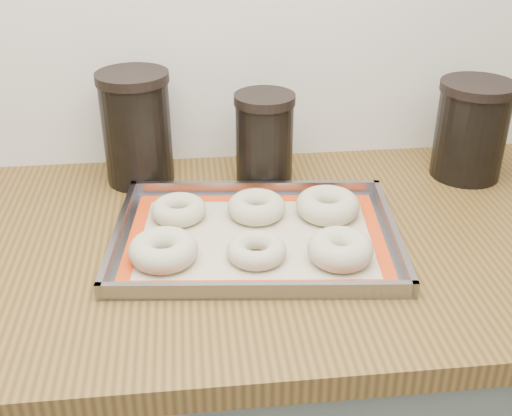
{
  "coord_description": "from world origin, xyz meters",
  "views": [
    {
      "loc": [
        -0.3,
        0.77,
        1.46
      ],
      "look_at": [
        -0.2,
        1.66,
        0.96
      ],
      "focal_mm": 45.0,
      "sensor_mm": 36.0,
      "label": 1
    }
  ],
  "objects": [
    {
      "name": "bagel_back_left",
      "position": [
        -0.33,
        1.74,
        0.92
      ],
      "size": [
        0.12,
        0.12,
        0.03
      ],
      "primitive_type": "torus",
      "rotation": [
        0.0,
        0.0,
        -0.37
      ],
      "color": "beige",
      "rests_on": "baking_mat"
    },
    {
      "name": "bagel_back_mid",
      "position": [
        -0.19,
        1.73,
        0.92
      ],
      "size": [
        0.12,
        0.12,
        0.04
      ],
      "primitive_type": "torus",
      "rotation": [
        0.0,
        0.0,
        -0.2
      ],
      "color": "beige",
      "rests_on": "baking_mat"
    },
    {
      "name": "countertop",
      "position": [
        0.0,
        1.68,
        0.88
      ],
      "size": [
        3.06,
        0.68,
        0.04
      ],
      "primitive_type": "cube",
      "color": "brown",
      "rests_on": "cabinet"
    },
    {
      "name": "canister_right",
      "position": [
        0.24,
        1.86,
        1.0
      ],
      "size": [
        0.14,
        0.14,
        0.19
      ],
      "color": "black",
      "rests_on": "countertop"
    },
    {
      "name": "canister_left",
      "position": [
        -0.4,
        1.91,
        1.01
      ],
      "size": [
        0.13,
        0.13,
        0.21
      ],
      "color": "black",
      "rests_on": "countertop"
    },
    {
      "name": "bagel_front_mid",
      "position": [
        -0.21,
        1.6,
        0.92
      ],
      "size": [
        0.11,
        0.11,
        0.03
      ],
      "primitive_type": "torus",
      "rotation": [
        0.0,
        0.0,
        -0.25
      ],
      "color": "beige",
      "rests_on": "baking_mat"
    },
    {
      "name": "bagel_front_right",
      "position": [
        -0.08,
        1.58,
        0.93
      ],
      "size": [
        0.11,
        0.11,
        0.04
      ],
      "primitive_type": "torus",
      "rotation": [
        0.0,
        0.0,
        -0.03
      ],
      "color": "beige",
      "rests_on": "baking_mat"
    },
    {
      "name": "bagel_front_left",
      "position": [
        -0.35,
        1.61,
        0.92
      ],
      "size": [
        0.13,
        0.13,
        0.04
      ],
      "primitive_type": "torus",
      "rotation": [
        0.0,
        0.0,
        0.22
      ],
      "color": "beige",
      "rests_on": "baking_mat"
    },
    {
      "name": "bagel_back_right",
      "position": [
        -0.07,
        1.72,
        0.92
      ],
      "size": [
        0.12,
        0.12,
        0.04
      ],
      "primitive_type": "torus",
      "rotation": [
        0.0,
        0.0,
        -0.07
      ],
      "color": "beige",
      "rests_on": "baking_mat"
    },
    {
      "name": "canister_mid",
      "position": [
        -0.16,
        1.88,
        0.99
      ],
      "size": [
        0.11,
        0.11,
        0.17
      ],
      "color": "black",
      "rests_on": "countertop"
    },
    {
      "name": "baking_tray",
      "position": [
        -0.2,
        1.66,
        0.91
      ],
      "size": [
        0.49,
        0.38,
        0.03
      ],
      "rotation": [
        0.0,
        0.0,
        -0.1
      ],
      "color": "gray",
      "rests_on": "countertop"
    },
    {
      "name": "baking_mat",
      "position": [
        -0.2,
        1.66,
        0.9
      ],
      "size": [
        0.45,
        0.33,
        0.0
      ],
      "rotation": [
        0.0,
        0.0,
        -0.1
      ],
      "color": "#C6B793",
      "rests_on": "baking_tray"
    }
  ]
}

